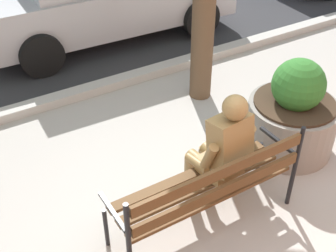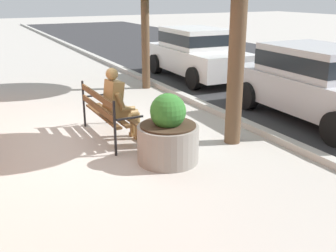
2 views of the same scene
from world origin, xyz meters
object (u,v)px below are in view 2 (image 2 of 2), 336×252
at_px(parked_car_white, 197,52).
at_px(park_bench, 106,110).
at_px(concrete_planter, 168,136).
at_px(bronze_statue_seated, 121,106).
at_px(parked_car_silver, 318,81).

bearing_deg(parked_car_white, park_bench, -47.28).
height_order(concrete_planter, parked_car_white, parked_car_white).
height_order(bronze_statue_seated, concrete_planter, bronze_statue_seated).
bearing_deg(parked_car_silver, concrete_planter, -81.37).
height_order(park_bench, bronze_statue_seated, bronze_statue_seated).
bearing_deg(concrete_planter, bronze_statue_seated, -166.06).
distance_m(bronze_statue_seated, parked_car_white, 5.99).
bearing_deg(parked_car_white, concrete_planter, -34.88).
relative_size(park_bench, concrete_planter, 1.60).
bearing_deg(bronze_statue_seated, parked_car_silver, 81.05).
relative_size(bronze_statue_seated, concrete_planter, 1.21).
bearing_deg(parked_car_white, parked_car_silver, 0.00).
relative_size(park_bench, parked_car_silver, 0.44).
height_order(park_bench, parked_car_white, parked_car_white).
relative_size(bronze_statue_seated, parked_car_white, 0.33).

